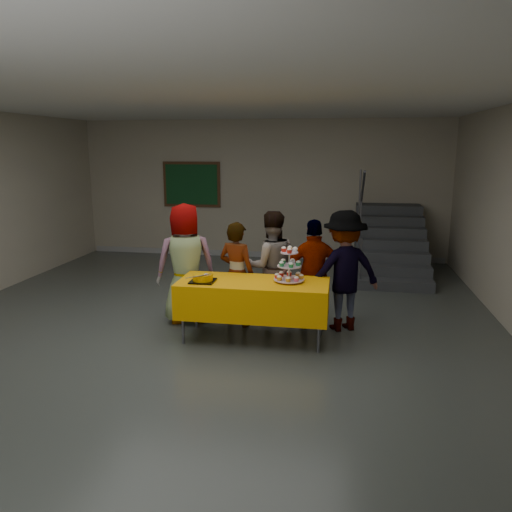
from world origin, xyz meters
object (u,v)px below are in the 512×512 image
Objects in this scene: cupcake_stand at (289,268)px; schoolchild_d at (314,275)px; bake_table at (253,298)px; schoolchild_a at (186,263)px; bear_cake at (203,277)px; schoolchild_e at (344,271)px; schoolchild_b at (237,274)px; staircase at (389,247)px; schoolchild_c at (271,266)px; noticeboard at (192,184)px.

cupcake_stand is 0.62m from schoolchild_d.
schoolchild_a is at bearing 153.26° from bake_table.
schoolchild_e is at bearing 22.43° from bear_cake.
staircase is at bearing -104.57° from schoolchild_b.
schoolchild_c reaches higher than cupcake_stand.
noticeboard reaches higher than schoolchild_a.
staircase is at bearing -120.30° from schoolchild_d.
schoolchild_b is (-0.76, 0.45, -0.22)m from cupcake_stand.
cupcake_stand is 0.31× the size of schoolchild_b.
cupcake_stand is 0.91m from schoolchild_b.
noticeboard reaches higher than schoolchild_b.
schoolchild_d is at bearing -110.38° from staircase.
schoolchild_e is 0.67× the size of staircase.
schoolchild_b is (0.72, -0.02, -0.12)m from schoolchild_a.
cupcake_stand is 5.54m from noticeboard.
schoolchild_a is at bearing -8.53° from schoolchild_d.
cupcake_stand is at bearing 140.43° from schoolchild_a.
cupcake_stand is (0.44, 0.06, 0.38)m from bake_table.
schoolchild_c is at bearing 51.54° from bear_cake.
schoolchild_d is at bearing 60.66° from cupcake_stand.
schoolchild_c is at bearing 114.45° from cupcake_stand.
staircase reaches higher than schoolchild_d.
staircase is at bearing -129.17° from schoolchild_e.
bake_table is 1.26× the size of schoolchild_d.
schoolchild_a is 1.18m from schoolchild_c.
schoolchild_e is at bearing 172.69° from schoolchild_d.
cupcake_stand is 0.28× the size of schoolchild_e.
bear_cake is at bearing -71.84° from noticeboard.
schoolchild_b is at bearing 122.17° from bake_table.
schoolchild_b is (-0.32, 0.51, 0.16)m from bake_table.
schoolchild_d is 0.92× the size of schoolchild_e.
bake_table is 1.12× the size of schoolchild_a.
schoolchild_a is at bearing 17.44° from schoolchild_b.
bear_cake is 0.25× the size of schoolchild_b.
bear_cake is at bearing -122.36° from staircase.
schoolchild_d is (0.73, 0.57, 0.19)m from bake_table.
cupcake_stand is 0.27× the size of schoolchild_a.
cupcake_stand reaches higher than bake_table.
bear_cake is 0.28× the size of noticeboard.
bake_table is 1.20m from schoolchild_a.
bake_table is at bearing 27.97° from schoolchild_d.
schoolchild_d is 0.39m from schoolchild_e.
bear_cake is 1.52m from schoolchild_d.
cupcake_stand is at bearing 50.74° from schoolchild_d.
staircase reaches higher than schoolchild_a.
bear_cake is 0.21× the size of schoolchild_a.
noticeboard is (-2.69, 4.80, 0.66)m from cupcake_stand.
bake_table is 5.25× the size of bear_cake.
bear_cake is 4.92m from staircase.
staircase reaches higher than schoolchild_b.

